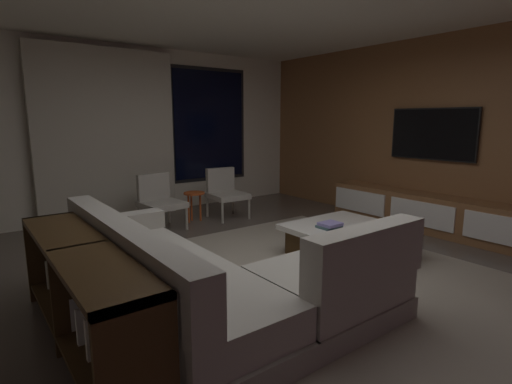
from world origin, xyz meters
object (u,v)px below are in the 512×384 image
object	(u,v)px
side_stool	(194,198)
mounted_tv	(432,134)
accent_chair_near_window	(225,190)
coffee_table	(347,241)
console_table_behind_couch	(82,291)
sectional_couch	(210,282)
book_stack_on_coffee_table	(330,225)
media_console	(433,214)
accent_chair_by_curtain	(159,199)

from	to	relation	value
side_stool	mounted_tv	size ratio (longest dim) A/B	0.37
mounted_tv	accent_chair_near_window	bearing A→B (deg)	131.28
coffee_table	side_stool	world-z (taller)	side_stool
accent_chair_near_window	console_table_behind_couch	size ratio (longest dim) A/B	0.37
sectional_couch	console_table_behind_couch	distance (m)	0.93
coffee_table	mounted_tv	size ratio (longest dim) A/B	0.93
accent_chair_near_window	side_stool	xyz separation A→B (m)	(-0.55, 0.03, -0.06)
side_stool	mounted_tv	bearing A→B (deg)	-42.17
coffee_table	side_stool	distance (m)	2.56
book_stack_on_coffee_table	media_console	world-z (taller)	media_console
accent_chair_by_curtain	mounted_tv	distance (m)	3.98
accent_chair_near_window	media_console	distance (m)	3.09
sectional_couch	side_stool	bearing A→B (deg)	64.05
media_console	console_table_behind_couch	size ratio (longest dim) A/B	1.48
coffee_table	accent_chair_by_curtain	bearing A→B (deg)	115.99
sectional_couch	accent_chair_near_window	xyz separation A→B (m)	(1.88, 2.70, 0.14)
coffee_table	mounted_tv	bearing A→B (deg)	4.88
coffee_table	mounted_tv	distance (m)	2.26
book_stack_on_coffee_table	mounted_tv	bearing A→B (deg)	1.71
accent_chair_by_curtain	console_table_behind_couch	size ratio (longest dim) A/B	0.37
accent_chair_by_curtain	accent_chair_near_window	bearing A→B (deg)	-0.12
accent_chair_by_curtain	book_stack_on_coffee_table	bearing A→B (deg)	-66.87
media_console	accent_chair_near_window	bearing A→B (deg)	126.31
sectional_couch	media_console	bearing A→B (deg)	3.43
console_table_behind_couch	coffee_table	bearing A→B (deg)	2.49
book_stack_on_coffee_table	accent_chair_near_window	world-z (taller)	accent_chair_near_window
book_stack_on_coffee_table	mounted_tv	distance (m)	2.33
media_console	book_stack_on_coffee_table	bearing A→B (deg)	176.03
book_stack_on_coffee_table	side_stool	size ratio (longest dim) A/B	0.56
coffee_table	media_console	bearing A→B (deg)	-1.09
side_stool	mounted_tv	xyz separation A→B (m)	(2.55, -2.31, 0.98)
book_stack_on_coffee_table	console_table_behind_couch	bearing A→B (deg)	-175.17
media_console	mounted_tv	world-z (taller)	mounted_tv
accent_chair_near_window	coffee_table	bearing A→B (deg)	-88.24
accent_chair_near_window	mounted_tv	distance (m)	3.17
side_stool	mounted_tv	distance (m)	3.58
accent_chair_near_window	media_console	size ratio (longest dim) A/B	0.25
sectional_couch	accent_chair_by_curtain	size ratio (longest dim) A/B	3.21
sectional_couch	accent_chair_by_curtain	world-z (taller)	sectional_couch
sectional_couch	coffee_table	size ratio (longest dim) A/B	2.16
book_stack_on_coffee_table	accent_chair_near_window	xyz separation A→B (m)	(0.12, 2.35, 0.05)
accent_chair_near_window	mounted_tv	xyz separation A→B (m)	(2.01, -2.28, 0.92)
side_stool	media_console	bearing A→B (deg)	-46.62
coffee_table	media_console	world-z (taller)	media_console
accent_chair_by_curtain	side_stool	size ratio (longest dim) A/B	1.70
book_stack_on_coffee_table	accent_chair_by_curtain	world-z (taller)	accent_chair_by_curtain
coffee_table	accent_chair_near_window	bearing A→B (deg)	91.76
console_table_behind_couch	sectional_couch	bearing A→B (deg)	-8.12
accent_chair_by_curtain	media_console	xyz separation A→B (m)	(2.94, -2.48, -0.18)
accent_chair_near_window	mounted_tv	size ratio (longest dim) A/B	0.62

